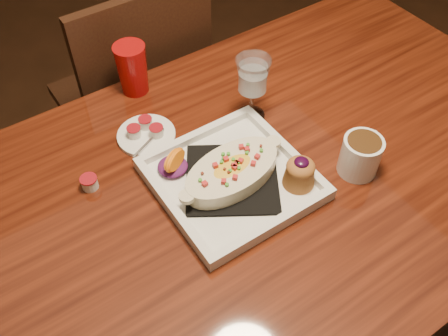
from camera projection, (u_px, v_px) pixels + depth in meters
floor at (247, 320)px, 1.65m from camera, size 7.00×7.00×0.00m
table at (257, 201)px, 1.15m from camera, size 1.50×0.90×0.75m
chair_far at (138, 99)px, 1.60m from camera, size 0.42×0.42×0.93m
plate at (237, 175)px, 1.04m from camera, size 0.31×0.31×0.08m
coffee_mug at (361, 154)px, 1.05m from camera, size 0.12×0.08×0.09m
goblet at (253, 79)px, 1.11m from camera, size 0.08×0.08×0.17m
saucer at (146, 134)px, 1.14m from camera, size 0.13×0.13×0.09m
creamer_loose at (89, 183)px, 1.04m from camera, size 0.04×0.04×0.03m
red_tumbler at (132, 69)px, 1.21m from camera, size 0.08×0.08×0.13m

